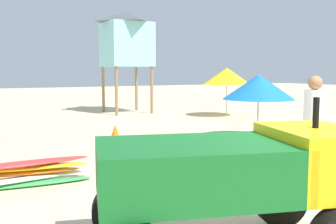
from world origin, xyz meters
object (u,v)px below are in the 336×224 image
utility_cart (236,174)px  lifeguard_near_center (314,121)px  beach_umbrella_far (227,76)px  traffic_cone_near (223,144)px  surfboard_pile (13,174)px  traffic_cone_far (115,135)px  lifeguard_tower (127,39)px  beach_umbrella_mid (259,87)px

utility_cart → lifeguard_near_center: lifeguard_near_center is taller
beach_umbrella_far → traffic_cone_near: 7.44m
surfboard_pile → traffic_cone_far: (2.61, 2.53, 0.04)m
lifeguard_tower → beach_umbrella_mid: (0.44, -7.63, -1.73)m
lifeguard_near_center → beach_umbrella_mid: (1.90, 3.41, 0.39)m
lifeguard_tower → traffic_cone_far: bearing=-115.0°
utility_cart → beach_umbrella_mid: (4.53, 4.80, 0.57)m
traffic_cone_far → lifeguard_near_center: bearing=-70.2°
traffic_cone_far → beach_umbrella_far: bearing=30.4°
lifeguard_tower → traffic_cone_near: lifeguard_tower is taller
utility_cart → surfboard_pile: size_ratio=1.12×
beach_umbrella_far → traffic_cone_near: bearing=-127.7°
lifeguard_near_center → traffic_cone_far: lifeguard_near_center is taller
utility_cart → lifeguard_near_center: 2.98m
lifeguard_near_center → traffic_cone_far: size_ratio=3.53×
beach_umbrella_far → surfboard_pile: bearing=-144.9°
surfboard_pile → traffic_cone_near: bearing=3.3°
lifeguard_near_center → surfboard_pile: bearing=155.3°
utility_cart → traffic_cone_far: 5.97m
lifeguard_tower → traffic_cone_far: size_ratio=8.80×
lifeguard_tower → traffic_cone_far: lifeguard_tower is taller
utility_cart → lifeguard_tower: bearing=71.8°
surfboard_pile → beach_umbrella_far: beach_umbrella_far is taller
surfboard_pile → lifeguard_near_center: 4.70m
traffic_cone_near → beach_umbrella_far: bearing=52.3°
beach_umbrella_mid → lifeguard_tower: bearing=93.3°
lifeguard_tower → beach_umbrella_far: size_ratio=2.23×
beach_umbrella_mid → traffic_cone_near: (-2.01, -1.23, -1.11)m
surfboard_pile → beach_umbrella_far: size_ratio=1.33×
utility_cart → lifeguard_near_center: size_ratio=1.66×
utility_cart → traffic_cone_far: size_ratio=5.84×
lifeguard_tower → surfboard_pile: bearing=-121.9°
beach_umbrella_mid → beach_umbrella_far: bearing=61.7°
beach_umbrella_mid → beach_umbrella_far: size_ratio=0.97×
utility_cart → lifeguard_tower: lifeguard_tower is taller
beach_umbrella_far → traffic_cone_far: bearing=-149.6°
surfboard_pile → traffic_cone_far: bearing=44.2°
lifeguard_near_center → beach_umbrella_mid: bearing=60.9°
beach_umbrella_far → lifeguard_tower: bearing=133.4°
beach_umbrella_mid → traffic_cone_far: bearing=163.2°
lifeguard_tower → lifeguard_near_center: bearing=-97.5°
lifeguard_tower → beach_umbrella_mid: size_ratio=2.30×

